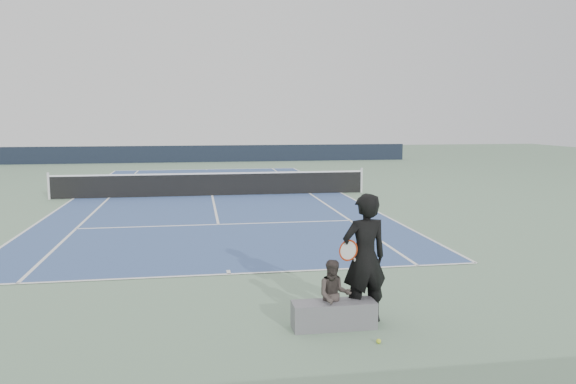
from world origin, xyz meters
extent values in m
plane|color=gray|center=(0.00, 0.00, 0.00)|extent=(80.00, 80.00, 0.00)
cube|color=#395286|center=(0.00, 0.00, 0.01)|extent=(10.97, 23.77, 0.01)
cylinder|color=silver|center=(-6.40, 0.00, 0.54)|extent=(0.10, 0.10, 1.07)
cylinder|color=silver|center=(6.40, 0.00, 0.54)|extent=(0.10, 0.10, 1.07)
cube|color=black|center=(0.00, 0.00, 0.46)|extent=(12.80, 0.03, 0.90)
cube|color=white|center=(0.00, 0.00, 0.93)|extent=(12.80, 0.04, 0.06)
cube|color=black|center=(0.00, 17.88, 0.60)|extent=(30.00, 0.25, 1.20)
imported|color=black|center=(1.96, -14.90, 1.03)|extent=(0.87, 0.68, 2.07)
torus|color=#A72C0D|center=(1.68, -14.95, 1.18)|extent=(0.34, 0.18, 0.36)
cylinder|color=white|center=(1.68, -14.95, 1.18)|extent=(0.29, 0.14, 0.32)
cylinder|color=white|center=(1.80, -14.92, 0.92)|extent=(0.08, 0.13, 0.27)
sphere|color=#C3D52B|center=(1.92, -15.80, 0.04)|extent=(0.07, 0.07, 0.07)
cube|color=slate|center=(1.43, -15.09, 0.21)|extent=(1.33, 0.57, 0.41)
imported|color=#3D3430|center=(1.43, -15.09, 0.52)|extent=(0.58, 0.49, 1.11)
camera|label=1|loc=(-0.62, -23.20, 3.23)|focal=35.00mm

